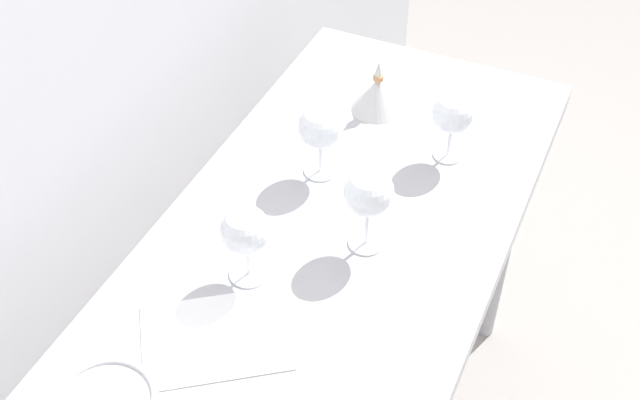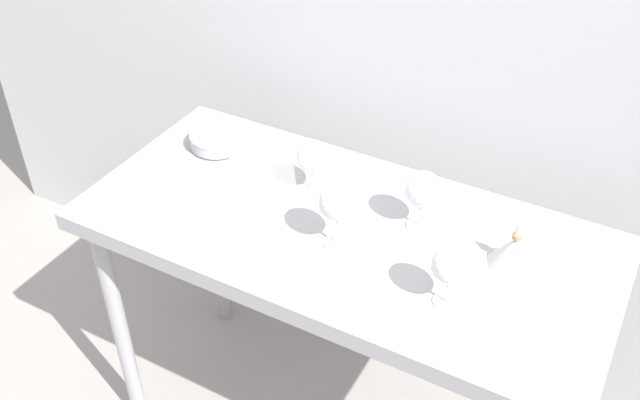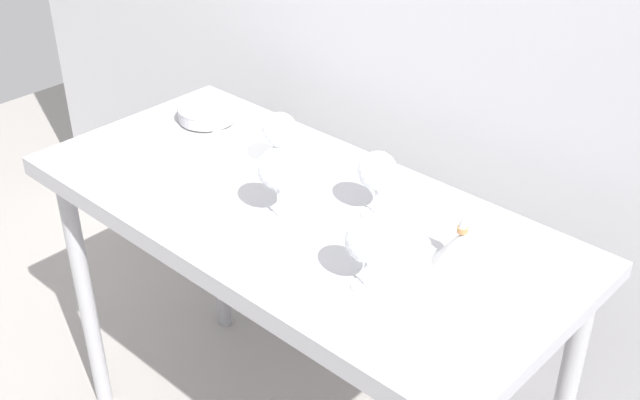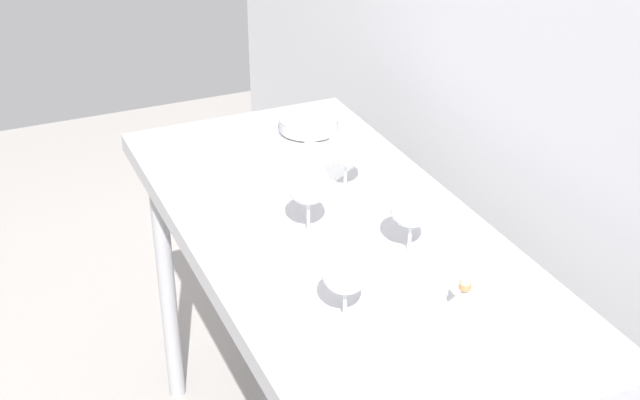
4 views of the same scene
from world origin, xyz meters
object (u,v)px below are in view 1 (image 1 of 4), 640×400
at_px(decanter_funnel, 377,94).
at_px(wine_glass_near_right, 453,114).
at_px(tasting_sheet_upper, 216,337).
at_px(wine_glass_far_right, 320,128).
at_px(wine_glass_near_center, 369,194).
at_px(wine_glass_far_left, 245,232).

bearing_deg(decanter_funnel, wine_glass_near_right, -115.01).
bearing_deg(tasting_sheet_upper, decanter_funnel, -36.24).
bearing_deg(decanter_funnel, wine_glass_far_right, 174.02).
xyz_separation_m(wine_glass_far_right, wine_glass_near_right, (0.16, -0.23, -0.00)).
height_order(wine_glass_near_center, wine_glass_far_right, wine_glass_near_center).
distance_m(wine_glass_near_center, wine_glass_near_right, 0.32).
bearing_deg(wine_glass_near_right, tasting_sheet_upper, 161.39).
distance_m(wine_glass_far_right, decanter_funnel, 0.27).
relative_size(wine_glass_near_center, decanter_funnel, 1.40).
height_order(wine_glass_near_center, decanter_funnel, wine_glass_near_center).
height_order(wine_glass_far_left, tasting_sheet_upper, wine_glass_far_left).
relative_size(wine_glass_near_right, decanter_funnel, 1.25).
xyz_separation_m(wine_glass_far_right, decanter_funnel, (0.25, -0.03, -0.07)).
bearing_deg(tasting_sheet_upper, wine_glass_near_center, -60.90).
bearing_deg(decanter_funnel, wine_glass_near_center, -161.13).
relative_size(wine_glass_far_left, wine_glass_far_right, 0.97).
xyz_separation_m(wine_glass_near_center, wine_glass_far_left, (-0.16, 0.17, -0.02)).
relative_size(wine_glass_far_right, decanter_funnel, 1.28).
bearing_deg(wine_glass_far_left, wine_glass_near_right, -25.59).
bearing_deg(wine_glass_near_center, tasting_sheet_upper, 154.47).
relative_size(wine_glass_far_right, tasting_sheet_upper, 0.66).
relative_size(tasting_sheet_upper, decanter_funnel, 1.94).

